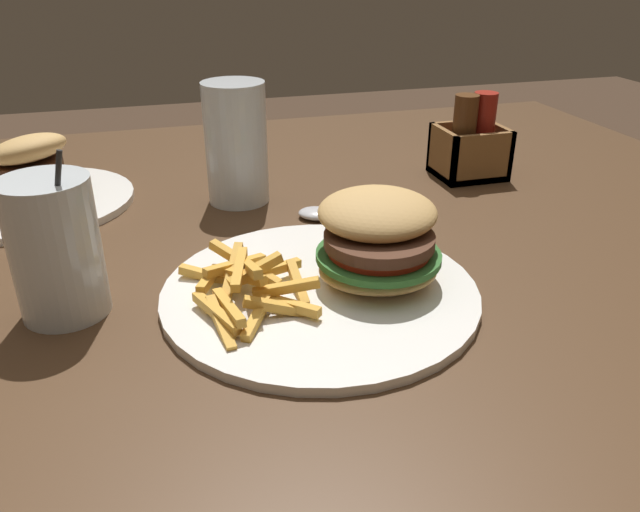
{
  "coord_description": "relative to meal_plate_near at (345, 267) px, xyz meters",
  "views": [
    {
      "loc": [
        -0.07,
        -0.67,
        1.04
      ],
      "look_at": [
        0.08,
        -0.15,
        0.76
      ],
      "focal_mm": 35.0,
      "sensor_mm": 36.0,
      "label": 1
    }
  ],
  "objects": [
    {
      "name": "dining_table",
      "position": [
        -0.11,
        0.14,
        -0.14
      ],
      "size": [
        1.6,
        1.14,
        0.72
      ],
      "color": "#4C331E",
      "rests_on": "ground_plane"
    },
    {
      "name": "meal_plate_near",
      "position": [
        0.0,
        0.0,
        0.0
      ],
      "size": [
        0.32,
        0.32,
        0.1
      ],
      "color": "white",
      "rests_on": "dining_table"
    },
    {
      "name": "beer_glass",
      "position": [
        -0.06,
        0.29,
        0.05
      ],
      "size": [
        0.08,
        0.08,
        0.16
      ],
      "color": "silver",
      "rests_on": "dining_table"
    },
    {
      "name": "juice_glass",
      "position": [
        -0.27,
        0.04,
        0.03
      ],
      "size": [
        0.08,
        0.08,
        0.17
      ],
      "color": "silver",
      "rests_on": "dining_table"
    },
    {
      "name": "spoon",
      "position": [
        0.03,
        0.19,
        -0.02
      ],
      "size": [
        0.15,
        0.09,
        0.01
      ],
      "rotation": [
        0.0,
        0.0,
        2.68
      ],
      "color": "silver",
      "rests_on": "dining_table"
    },
    {
      "name": "meal_plate_far",
      "position": [
        -0.33,
        0.35,
        0.0
      ],
      "size": [
        0.27,
        0.27,
        0.11
      ],
      "color": "white",
      "rests_on": "dining_table"
    },
    {
      "name": "condiment_caddy",
      "position": [
        0.29,
        0.29,
        0.02
      ],
      "size": [
        0.1,
        0.09,
        0.13
      ],
      "color": "brown",
      "rests_on": "dining_table"
    }
  ]
}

